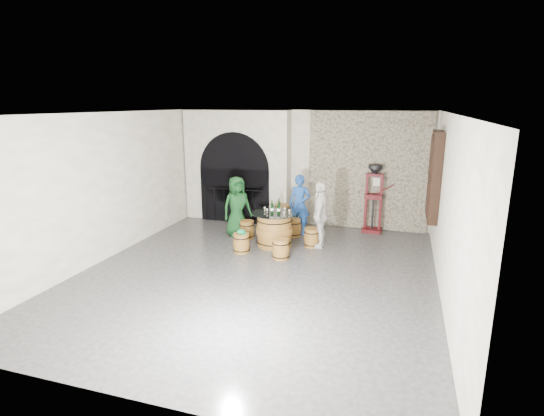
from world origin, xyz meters
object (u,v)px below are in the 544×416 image
(barrel_stool_left, at_px, (247,230))
(wine_bottle_right, at_px, (279,206))
(barrel_stool_near_right, at_px, (281,249))
(person_green, at_px, (237,207))
(barrel_stool_right, at_px, (312,238))
(barrel_stool_near_left, at_px, (241,243))
(barrel_stool_far, at_px, (294,228))
(corking_press, at_px, (374,194))
(barrel_table, at_px, (274,229))
(person_white, at_px, (320,215))
(wine_bottle_center, at_px, (279,209))
(wine_bottle_left, at_px, (272,208))
(side_barrel, at_px, (283,216))
(person_blue, at_px, (300,205))

(barrel_stool_left, bearing_deg, wine_bottle_right, -11.05)
(barrel_stool_near_right, bearing_deg, person_green, 140.36)
(wine_bottle_right, bearing_deg, barrel_stool_right, 2.18)
(barrel_stool_near_right, distance_m, barrel_stool_near_left, 1.00)
(barrel_stool_far, relative_size, corking_press, 0.25)
(barrel_table, bearing_deg, person_white, 12.42)
(barrel_stool_left, relative_size, person_green, 0.29)
(barrel_stool_left, relative_size, corking_press, 0.25)
(barrel_stool_left, xyz_separation_m, barrel_stool_right, (1.73, -0.15, 0.00))
(wine_bottle_center, xyz_separation_m, corking_press, (2.07, 1.91, 0.10))
(barrel_table, distance_m, wine_bottle_left, 0.55)
(barrel_table, bearing_deg, side_barrel, 97.72)
(barrel_stool_near_right, relative_size, wine_bottle_left, 1.41)
(barrel_stool_near_left, height_order, side_barrel, side_barrel)
(barrel_stool_left, bearing_deg, wine_bottle_center, -22.33)
(corking_press, bearing_deg, barrel_stool_left, -150.22)
(barrel_table, distance_m, person_green, 1.30)
(wine_bottle_right, bearing_deg, barrel_table, -112.66)
(wine_bottle_right, bearing_deg, barrel_stool_near_right, -71.40)
(barrel_stool_far, distance_m, person_green, 1.57)
(person_blue, bearing_deg, person_green, -155.24)
(side_barrel, bearing_deg, barrel_table, -82.28)
(barrel_table, xyz_separation_m, wine_bottle_left, (-0.04, -0.06, 0.55))
(barrel_stool_near_right, bearing_deg, corking_press, 56.28)
(barrel_stool_left, relative_size, barrel_stool_far, 1.00)
(barrel_stool_far, height_order, side_barrel, side_barrel)
(person_blue, relative_size, person_white, 0.98)
(barrel_stool_far, relative_size, person_green, 0.29)
(wine_bottle_center, relative_size, corking_press, 0.18)
(person_green, relative_size, wine_bottle_right, 4.84)
(barrel_stool_near_right, bearing_deg, wine_bottle_left, 120.18)
(barrel_stool_near_left, relative_size, person_green, 0.29)
(person_blue, distance_m, person_white, 1.17)
(barrel_stool_near_right, bearing_deg, barrel_stool_left, 136.95)
(person_blue, xyz_separation_m, side_barrel, (-0.55, 0.36, -0.46))
(barrel_stool_near_left, distance_m, wine_bottle_right, 1.30)
(barrel_stool_left, bearing_deg, barrel_stool_near_right, -43.05)
(barrel_stool_near_left, distance_m, person_blue, 2.13)
(barrel_stool_right, xyz_separation_m, wine_bottle_right, (-0.82, -0.03, 0.73))
(barrel_stool_near_right, relative_size, person_green, 0.29)
(person_white, xyz_separation_m, wine_bottle_center, (-0.96, -0.29, 0.15))
(barrel_table, bearing_deg, person_green, 157.89)
(person_green, bearing_deg, corking_press, -24.40)
(person_blue, relative_size, corking_press, 0.87)
(barrel_table, xyz_separation_m, wine_bottle_right, (0.07, 0.16, 0.55))
(barrel_table, bearing_deg, person_blue, 73.41)
(barrel_stool_right, distance_m, side_barrel, 1.71)
(barrel_stool_near_left, bearing_deg, barrel_stool_far, 61.28)
(wine_bottle_left, xyz_separation_m, wine_bottle_center, (0.16, 0.01, 0.00))
(barrel_stool_far, relative_size, person_blue, 0.29)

